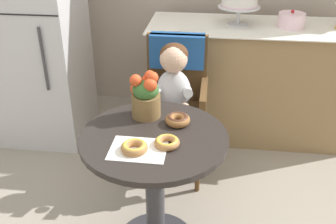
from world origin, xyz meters
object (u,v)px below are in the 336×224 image
Objects in this scene: donut_side at (178,119)px; donut_front at (134,147)px; refrigerator at (36,32)px; seated_child at (173,90)px; donut_mid at (167,142)px; wicker_chair at (176,85)px; flower_vase at (146,95)px; round_layer_cake at (291,20)px; cafe_table at (155,171)px.

donut_front is at bearing -122.48° from donut_side.
refrigerator is (-0.98, 1.24, 0.11)m from donut_front.
donut_mid is (0.05, -0.69, 0.06)m from seated_child.
donut_front is at bearing -101.25° from wicker_chair.
wicker_chair is 0.62m from flower_vase.
round_layer_cake is at bearing 61.87° from donut_mid.
flower_vase reaches higher than cafe_table.
seated_child is 3.83× the size of round_layer_cake.
round_layer_cake is at bearing 51.51° from flower_vase.
seated_child is at bearing 87.64° from cafe_table.
flower_vase is 1.40m from round_layer_cake.
refrigerator is (-1.07, 0.49, 0.17)m from seated_child.
refrigerator is at bearing 133.60° from donut_mid.
cafe_table is 3.80× the size of round_layer_cake.
refrigerator is at bearing -174.38° from round_layer_cake.
flower_vase is (-0.09, -0.57, 0.20)m from wicker_chair.
cafe_table is at bearing -122.01° from round_layer_cake.
donut_mid is 0.47× the size of flower_vase.
donut_front is 1.04× the size of donut_mid.
round_layer_cake reaches higher than donut_mid.
flower_vase is at bearing -128.49° from round_layer_cake.
refrigerator is at bearing 139.75° from donut_side.
seated_child reaches higher than donut_side.
donut_side is at bearing -121.15° from round_layer_cake.
cafe_table is 5.84× the size of donut_front.
donut_side is 1.51m from refrigerator.
cafe_table is at bearing -97.31° from wicker_chair.
donut_mid is (0.14, 0.06, -0.00)m from donut_front.
seated_child is at bearing -95.44° from wicker_chair.
donut_side is (0.08, -0.48, 0.07)m from seated_child.
seated_child is 5.89× the size of donut_front.
donut_front is at bearing -51.60° from refrigerator.
cafe_table is 0.75× the size of wicker_chair.
flower_vase is (-0.07, 0.19, 0.33)m from cafe_table.
donut_side reaches higher than cafe_table.
donut_side is at bearing 82.06° from donut_mid.
donut_front is (-0.09, -0.75, 0.06)m from seated_child.
seated_child is (0.02, 0.61, 0.17)m from cafe_table.
donut_front is 0.31m from donut_side.
donut_front is 0.65× the size of round_layer_cake.
cafe_table is at bearing -92.36° from seated_child.
donut_front is 0.07× the size of refrigerator.
donut_side is (0.10, 0.12, 0.24)m from cafe_table.
donut_mid is at bearing -61.81° from flower_vase.
cafe_table is 6.10× the size of donut_mid.
donut_side is (0.17, 0.27, 0.00)m from donut_front.
donut_front reaches higher than donut_mid.
cafe_table is at bearing -46.33° from refrigerator.
donut_mid is at bearing -92.13° from wicker_chair.
wicker_chair is 0.56× the size of refrigerator.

